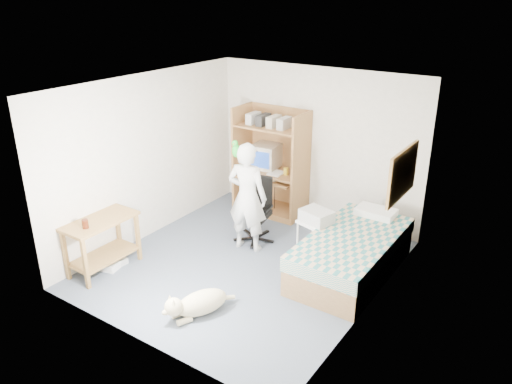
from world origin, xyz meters
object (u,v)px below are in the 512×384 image
side_desk (102,237)px  dog (198,303)px  computer_hutch (272,166)px  bed (352,254)px  person (247,197)px  office_chair (256,218)px  printer_cart (316,234)px

side_desk → dog: 1.77m
computer_hutch → side_desk: (-0.85, -2.94, -0.33)m
computer_hutch → side_desk: bearing=-106.1°
computer_hutch → bed: computer_hutch is taller
bed → computer_hutch: bearing=150.7°
side_desk → person: (1.28, 1.60, 0.32)m
dog → computer_hutch: bearing=130.4°
office_chair → dog: (0.52, -1.99, -0.20)m
computer_hutch → office_chair: 1.19m
bed → person: (-1.57, -0.21, 0.53)m
bed → side_desk: (-2.85, -1.82, 0.21)m
printer_cart → office_chair: bearing=-164.1°
computer_hutch → bed: bearing=-29.3°
computer_hutch → side_desk: computer_hutch is taller
office_chair → person: person is taller
computer_hutch → side_desk: 3.08m
bed → person: person is taller
person → dog: bearing=95.8°
computer_hutch → printer_cart: size_ratio=3.21×
computer_hutch → office_chair: size_ratio=1.83×
office_chair → printer_cart: bearing=-8.7°
dog → printer_cart: size_ratio=1.60×
bed → printer_cart: 0.62m
side_desk → dog: bearing=-2.6°
side_desk → person: person is taller
dog → printer_cart: bearing=99.8°
bed → person: bearing=-172.3°
office_chair → printer_cart: (1.02, 0.01, 0.02)m
side_desk → printer_cart: size_ratio=1.79×
computer_hutch → person: computer_hutch is taller
side_desk → printer_cart: bearing=40.5°
computer_hutch → office_chair: computer_hutch is taller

